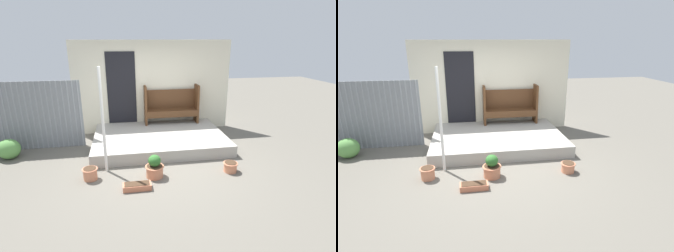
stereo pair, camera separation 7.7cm
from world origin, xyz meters
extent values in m
plane|color=#666056|center=(0.00, 0.00, 0.00)|extent=(24.00, 24.00, 0.00)
cube|color=#A8A399|center=(0.18, 1.13, 0.14)|extent=(3.30, 2.25, 0.29)
cube|color=beige|center=(0.18, 2.28, 1.30)|extent=(4.50, 0.06, 2.60)
cube|color=black|center=(-0.72, 2.24, 1.30)|extent=(0.80, 0.02, 2.00)
cube|color=gray|center=(-3.29, 1.39, 0.84)|extent=(3.16, 0.02, 1.69)
cylinder|color=gray|center=(-3.59, 1.37, 0.84)|extent=(0.04, 0.04, 1.69)
cylinder|color=gray|center=(-3.47, 1.37, 0.84)|extent=(0.04, 0.04, 1.69)
cylinder|color=gray|center=(-3.35, 1.37, 0.84)|extent=(0.04, 0.04, 1.69)
cylinder|color=gray|center=(-3.23, 1.37, 0.84)|extent=(0.04, 0.04, 1.69)
cylinder|color=gray|center=(-3.11, 1.37, 0.84)|extent=(0.04, 0.04, 1.69)
cylinder|color=gray|center=(-2.99, 1.37, 0.84)|extent=(0.04, 0.04, 1.69)
cylinder|color=gray|center=(-2.86, 1.37, 0.84)|extent=(0.04, 0.04, 1.69)
cylinder|color=gray|center=(-2.74, 1.37, 0.84)|extent=(0.04, 0.04, 1.69)
cylinder|color=gray|center=(-2.62, 1.37, 0.84)|extent=(0.04, 0.04, 1.69)
cylinder|color=gray|center=(-2.50, 1.37, 0.84)|extent=(0.04, 0.04, 1.69)
cylinder|color=gray|center=(-2.38, 1.37, 0.84)|extent=(0.04, 0.04, 1.69)
cylinder|color=gray|center=(-2.26, 1.37, 0.84)|extent=(0.04, 0.04, 1.69)
cylinder|color=gray|center=(-2.14, 1.37, 0.84)|extent=(0.04, 0.04, 1.69)
cylinder|color=gray|center=(-2.01, 1.37, 0.84)|extent=(0.04, 0.04, 1.69)
cylinder|color=gray|center=(-1.89, 1.37, 0.84)|extent=(0.04, 0.04, 1.69)
cylinder|color=gray|center=(-1.77, 1.37, 0.84)|extent=(0.04, 0.04, 1.69)
cylinder|color=white|center=(-1.11, -0.13, 1.07)|extent=(0.06, 0.06, 2.14)
cube|color=#54331C|center=(-0.08, 2.00, 0.84)|extent=(0.06, 0.40, 1.09)
cube|color=#54331C|center=(1.40, 1.99, 0.84)|extent=(0.06, 0.40, 1.09)
cube|color=#54331C|center=(0.66, 2.00, 0.67)|extent=(1.42, 0.41, 0.04)
cube|color=#54331C|center=(0.66, 1.81, 0.58)|extent=(1.42, 0.04, 0.14)
cube|color=#54331C|center=(0.66, 2.18, 0.96)|extent=(1.42, 0.05, 0.55)
cylinder|color=tan|center=(-1.40, -0.43, 0.12)|extent=(0.27, 0.27, 0.23)
torus|color=tan|center=(-1.40, -0.43, 0.22)|extent=(0.31, 0.31, 0.02)
cylinder|color=#422D1E|center=(-1.40, -0.43, 0.24)|extent=(0.24, 0.24, 0.01)
cylinder|color=tan|center=(-0.15, -0.54, 0.12)|extent=(0.34, 0.34, 0.24)
torus|color=tan|center=(-0.15, -0.54, 0.22)|extent=(0.38, 0.38, 0.02)
cylinder|color=#422D1E|center=(-0.15, -0.54, 0.24)|extent=(0.31, 0.31, 0.01)
ellipsoid|color=#2D6628|center=(-0.15, -0.54, 0.35)|extent=(0.25, 0.25, 0.23)
cylinder|color=tan|center=(1.43, -0.59, 0.10)|extent=(0.27, 0.27, 0.20)
torus|color=tan|center=(1.43, -0.59, 0.19)|extent=(0.31, 0.31, 0.02)
cylinder|color=#422D1E|center=(1.43, -0.59, 0.20)|extent=(0.24, 0.24, 0.01)
cube|color=#C67251|center=(-0.52, -0.94, 0.05)|extent=(0.52, 0.21, 0.11)
cube|color=#422D1E|center=(-0.52, -0.94, 0.11)|extent=(0.45, 0.18, 0.01)
ellipsoid|color=#599347|center=(-3.33, 0.87, 0.23)|extent=(0.51, 0.46, 0.46)
camera|label=1|loc=(-0.67, -5.17, 2.64)|focal=28.00mm
camera|label=2|loc=(-0.59, -5.18, 2.64)|focal=28.00mm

